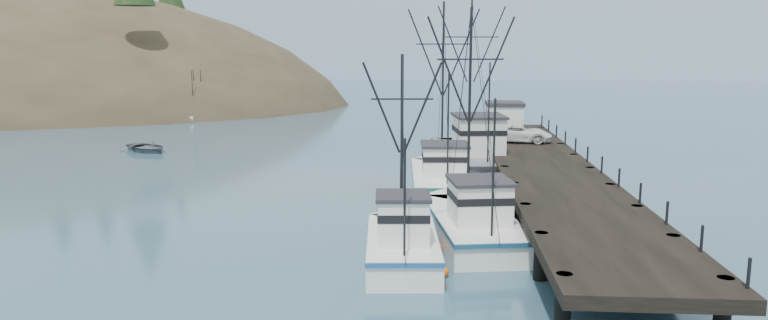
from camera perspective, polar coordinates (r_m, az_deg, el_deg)
ground at (r=28.73m, az=-10.30°, el=-9.88°), size 400.00×400.00×0.00m
pier at (r=43.46m, az=13.41°, el=-0.95°), size 6.00×44.00×2.00m
distant_ridge at (r=196.41m, az=5.13°, el=6.98°), size 360.00×40.00×26.00m
distant_ridge_far at (r=216.54m, az=-8.38°, el=7.18°), size 180.00×25.00×18.00m
moored_sailboats at (r=91.32m, az=-18.32°, el=3.50°), size 15.91×15.83×6.35m
trawler_near at (r=34.29m, az=7.31°, el=-5.12°), size 5.28×11.59×11.62m
trawler_mid at (r=30.58m, az=1.51°, el=-6.89°), size 3.68×9.26×9.43m
trawler_far at (r=45.36m, az=4.90°, el=-1.39°), size 4.56×12.45×12.55m
work_vessel at (r=50.66m, az=7.38°, el=0.22°), size 6.23×15.63×13.01m
pier_shed at (r=56.73m, az=9.98°, el=3.41°), size 3.00×3.20×2.80m
pickup_truck at (r=53.51m, az=11.11°, el=2.23°), size 5.32×2.87×1.42m
motorboat at (r=64.33m, az=-19.17°, el=0.68°), size 6.18×5.95×1.04m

